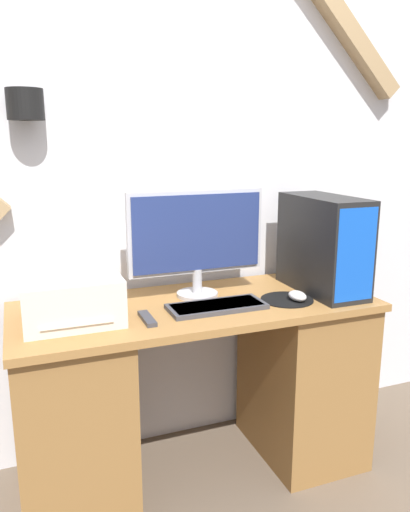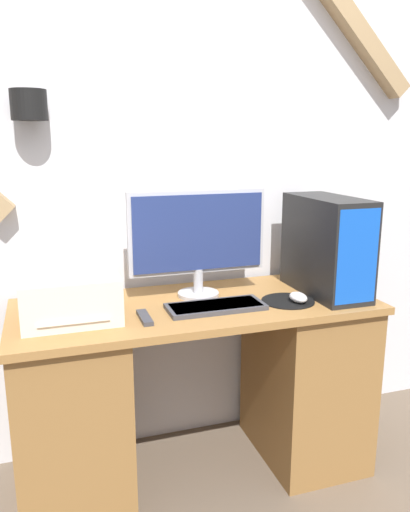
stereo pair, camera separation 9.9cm
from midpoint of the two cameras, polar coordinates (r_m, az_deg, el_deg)
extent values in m
cube|color=silver|center=(2.26, -5.40, 11.25)|extent=(6.40, 0.05, 2.70)
cube|color=#9E7F56|center=(2.60, 14.04, 24.77)|extent=(0.69, 0.08, 0.69)
cylinder|color=black|center=(2.08, -21.21, 15.87)|extent=(0.14, 0.14, 0.12)
cube|color=olive|center=(2.03, -2.34, -5.83)|extent=(1.46, 0.59, 0.03)
cube|color=olive|center=(2.10, -16.29, -17.35)|extent=(0.41, 0.54, 0.75)
cube|color=olive|center=(2.38, 9.87, -13.17)|extent=(0.41, 0.54, 0.75)
cylinder|color=#B7B7BC|center=(2.12, -2.23, -4.39)|extent=(0.17, 0.17, 0.02)
cylinder|color=#B7B7BC|center=(2.10, -2.25, -2.85)|extent=(0.04, 0.04, 0.10)
cube|color=#B7B7BC|center=(2.06, -2.37, 2.76)|extent=(0.58, 0.03, 0.34)
cube|color=navy|center=(2.04, -2.22, 2.69)|extent=(0.55, 0.01, 0.31)
cube|color=#3D3D42|center=(1.96, -0.11, -5.81)|extent=(0.38, 0.16, 0.02)
cube|color=#5B5B60|center=(1.96, -0.11, -5.66)|extent=(0.35, 0.14, 0.01)
cylinder|color=black|center=(2.08, 8.01, -4.96)|extent=(0.22, 0.22, 0.00)
ellipsoid|color=silver|center=(2.07, 9.17, -4.53)|extent=(0.06, 0.09, 0.04)
cube|color=black|center=(2.19, 12.08, 1.31)|extent=(0.20, 0.45, 0.41)
cube|color=blue|center=(2.01, 15.48, 0.10)|extent=(0.18, 0.01, 0.37)
cube|color=beige|center=(1.89, -16.51, -4.62)|extent=(0.35, 0.32, 0.17)
cube|color=white|center=(1.82, -16.16, -6.89)|extent=(0.24, 0.14, 0.01)
cube|color=#38383D|center=(1.85, -8.16, -7.11)|extent=(0.04, 0.15, 0.02)
camera|label=1|loc=(0.05, -91.43, -0.33)|focal=35.00mm
camera|label=2|loc=(0.05, 88.57, 0.33)|focal=35.00mm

